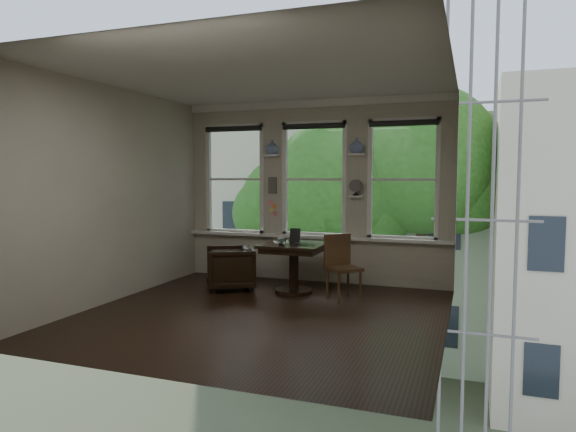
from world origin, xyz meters
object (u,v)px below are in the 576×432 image
at_px(armchair_left, 230,268).
at_px(side_chair_right, 344,268).
at_px(laptop, 304,244).
at_px(table, 294,268).
at_px(mug, 282,241).

bearing_deg(armchair_left, side_chair_right, 57.54).
distance_m(armchair_left, laptop, 1.27).
relative_size(table, mug, 9.93).
bearing_deg(mug, side_chair_right, -4.64).
height_order(side_chair_right, laptop, side_chair_right).
xyz_separation_m(table, armchair_left, (-1.01, -0.09, -0.04)).
relative_size(laptop, mug, 3.46).
bearing_deg(armchair_left, table, 65.48).
height_order(table, armchair_left, table).
bearing_deg(table, side_chair_right, -12.57).
bearing_deg(armchair_left, mug, 59.61).
bearing_deg(side_chair_right, mug, 131.94).
distance_m(armchair_left, side_chair_right, 1.83).
relative_size(table, laptop, 2.87).
distance_m(table, laptop, 0.44).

